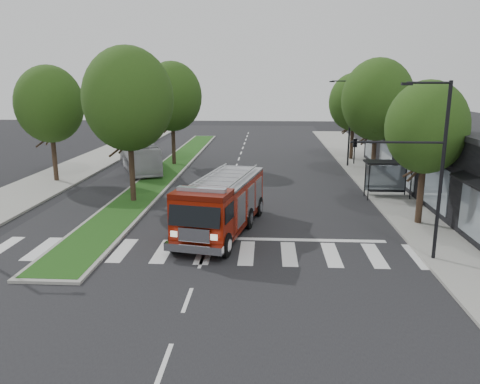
# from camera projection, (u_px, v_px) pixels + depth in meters

# --- Properties ---
(ground) EXTENTS (140.00, 140.00, 0.00)m
(ground) POSITION_uv_depth(u_px,v_px,m) (212.00, 232.00, 25.24)
(ground) COLOR black
(ground) RESTS_ON ground
(sidewalk_right) EXTENTS (5.00, 80.00, 0.15)m
(sidewalk_right) POSITION_uv_depth(u_px,v_px,m) (398.00, 191.00, 34.22)
(sidewalk_right) COLOR gray
(sidewalk_right) RESTS_ON ground
(sidewalk_left) EXTENTS (5.00, 80.00, 0.15)m
(sidewalk_left) POSITION_uv_depth(u_px,v_px,m) (39.00, 186.00, 35.74)
(sidewalk_left) COLOR gray
(sidewalk_left) RESTS_ON ground
(median) EXTENTS (3.00, 50.00, 0.15)m
(median) POSITION_uv_depth(u_px,v_px,m) (170.00, 168.00, 43.03)
(median) COLOR gray
(median) RESTS_ON ground
(storefront_row) EXTENTS (8.00, 30.00, 5.00)m
(storefront_row) POSITION_uv_depth(u_px,v_px,m) (464.00, 159.00, 33.40)
(storefront_row) COLOR black
(storefront_row) RESTS_ON ground
(bus_shelter) EXTENTS (3.20, 1.60, 2.61)m
(bus_shelter) POSITION_uv_depth(u_px,v_px,m) (388.00, 169.00, 32.04)
(bus_shelter) COLOR black
(bus_shelter) RESTS_ON ground
(tree_right_near) EXTENTS (4.40, 4.40, 8.05)m
(tree_right_near) POSITION_uv_depth(u_px,v_px,m) (427.00, 127.00, 25.24)
(tree_right_near) COLOR black
(tree_right_near) RESTS_ON ground
(tree_right_mid) EXTENTS (5.60, 5.60, 9.72)m
(tree_right_mid) POSITION_uv_depth(u_px,v_px,m) (377.00, 100.00, 36.66)
(tree_right_mid) COLOR black
(tree_right_mid) RESTS_ON ground
(tree_right_far) EXTENTS (5.00, 5.00, 8.73)m
(tree_right_far) POSITION_uv_depth(u_px,v_px,m) (354.00, 102.00, 46.52)
(tree_right_far) COLOR black
(tree_right_far) RESTS_ON ground
(tree_median_near) EXTENTS (5.80, 5.80, 10.16)m
(tree_median_near) POSITION_uv_depth(u_px,v_px,m) (128.00, 99.00, 29.80)
(tree_median_near) COLOR black
(tree_median_near) RESTS_ON ground
(tree_median_far) EXTENTS (5.60, 5.60, 9.72)m
(tree_median_far) POSITION_uv_depth(u_px,v_px,m) (172.00, 97.00, 43.47)
(tree_median_far) COLOR black
(tree_median_far) RESTS_ON ground
(tree_left_mid) EXTENTS (5.20, 5.20, 9.16)m
(tree_left_mid) POSITION_uv_depth(u_px,v_px,m) (50.00, 104.00, 36.23)
(tree_left_mid) COLOR black
(tree_left_mid) RESTS_ON ground
(streetlight_right_near) EXTENTS (4.08, 0.22, 8.00)m
(streetlight_right_near) POSITION_uv_depth(u_px,v_px,m) (422.00, 159.00, 20.21)
(streetlight_right_near) COLOR black
(streetlight_right_near) RESTS_ON ground
(streetlight_right_far) EXTENTS (2.11, 0.20, 8.00)m
(streetlight_right_far) POSITION_uv_depth(u_px,v_px,m) (348.00, 119.00, 43.02)
(streetlight_right_far) COLOR black
(streetlight_right_far) RESTS_ON ground
(fire_engine) EXTENTS (4.45, 9.49, 3.17)m
(fire_engine) POSITION_uv_depth(u_px,v_px,m) (222.00, 205.00, 24.99)
(fire_engine) COLOR #530D04
(fire_engine) RESTS_ON ground
(city_bus) EXTENTS (6.21, 10.35, 2.85)m
(city_bus) POSITION_uv_depth(u_px,v_px,m) (139.00, 155.00, 42.09)
(city_bus) COLOR silver
(city_bus) RESTS_ON ground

